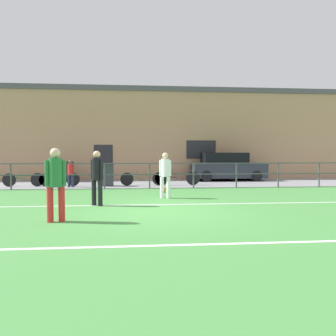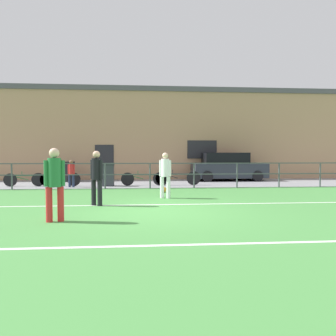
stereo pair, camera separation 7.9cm
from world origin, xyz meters
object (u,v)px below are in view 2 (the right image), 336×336
at_px(player_striker, 55,180).
at_px(bicycle_parked_1, 143,179).
at_px(soccer_ball_match, 164,190).
at_px(bicycle_parked_2, 178,178).
at_px(bicycle_parked_3, 28,180).
at_px(trash_bin_1, 68,172).
at_px(player_winger, 165,172).
at_px(trash_bin_0, 108,175).
at_px(spectator_child, 71,172).
at_px(player_goalkeeper, 97,175).
at_px(parked_car_red, 228,167).
at_px(bicycle_parked_4, 56,179).

relative_size(player_striker, bicycle_parked_1, 0.77).
height_order(soccer_ball_match, bicycle_parked_1, bicycle_parked_1).
height_order(bicycle_parked_2, bicycle_parked_3, bicycle_parked_2).
distance_m(soccer_ball_match, trash_bin_1, 7.35).
xyz_separation_m(player_striker, bicycle_parked_2, (3.78, 8.33, -0.58)).
xyz_separation_m(player_winger, trash_bin_0, (-2.41, 4.46, -0.35)).
relative_size(soccer_ball_match, trash_bin_0, 0.22).
bearing_deg(soccer_ball_match, trash_bin_1, 131.96).
bearing_deg(spectator_child, player_winger, 150.19).
relative_size(spectator_child, bicycle_parked_2, 0.56).
xyz_separation_m(player_goalkeeper, soccer_ball_match, (2.23, 3.19, -0.81)).
bearing_deg(bicycle_parked_2, bicycle_parked_3, 180.00).
relative_size(player_winger, bicycle_parked_2, 0.72).
relative_size(parked_car_red, bicycle_parked_3, 1.83).
xyz_separation_m(soccer_ball_match, bicycle_parked_1, (-0.78, 2.83, 0.24)).
xyz_separation_m(player_winger, parked_car_red, (4.19, 7.26, -0.12)).
xyz_separation_m(player_goalkeeper, parked_car_red, (6.36, 8.74, -0.15)).
height_order(bicycle_parked_4, trash_bin_0, trash_bin_0).
height_order(parked_car_red, bicycle_parked_2, parked_car_red).
distance_m(spectator_child, bicycle_parked_4, 1.05).
xyz_separation_m(spectator_child, bicycle_parked_3, (-2.10, 0.54, -0.38)).
bearing_deg(spectator_child, bicycle_parked_2, -158.89).
relative_size(player_striker, player_winger, 1.05).
height_order(soccer_ball_match, spectator_child, spectator_child).
relative_size(spectator_child, bicycle_parked_4, 0.55).
distance_m(player_goalkeeper, player_winger, 2.63).
xyz_separation_m(bicycle_parked_4, trash_bin_1, (0.01, 2.63, 0.23)).
bearing_deg(parked_car_red, bicycle_parked_3, -165.25).
xyz_separation_m(soccer_ball_match, trash_bin_0, (-2.48, 2.75, 0.44)).
xyz_separation_m(player_striker, parked_car_red, (7.00, 11.05, -0.17)).
xyz_separation_m(player_striker, spectator_child, (-1.23, 7.79, -0.22)).
bearing_deg(soccer_ball_match, spectator_child, 150.77).
relative_size(player_winger, parked_car_red, 0.38).
relative_size(bicycle_parked_2, bicycle_parked_4, 0.98).
distance_m(bicycle_parked_2, bicycle_parked_4, 5.83).
bearing_deg(player_winger, player_striker, -103.07).
bearing_deg(trash_bin_1, spectator_child, -75.64).
xyz_separation_m(player_goalkeeper, spectator_child, (-1.86, 5.49, -0.20)).
xyz_separation_m(player_striker, bicycle_parked_3, (-3.33, 8.33, -0.61)).
height_order(bicycle_parked_3, trash_bin_1, trash_bin_1).
bearing_deg(bicycle_parked_2, player_winger, -102.13).
bearing_deg(player_goalkeeper, trash_bin_0, 127.65).
height_order(player_goalkeeper, bicycle_parked_1, player_goalkeeper).
bearing_deg(bicycle_parked_2, trash_bin_0, -178.68).
bearing_deg(trash_bin_0, player_striker, -92.74).
bearing_deg(trash_bin_0, bicycle_parked_3, 178.80).
bearing_deg(trash_bin_1, soccer_ball_match, -48.04).
height_order(parked_car_red, bicycle_parked_3, parked_car_red).
height_order(player_striker, soccer_ball_match, player_striker).
relative_size(player_winger, trash_bin_1, 1.43).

